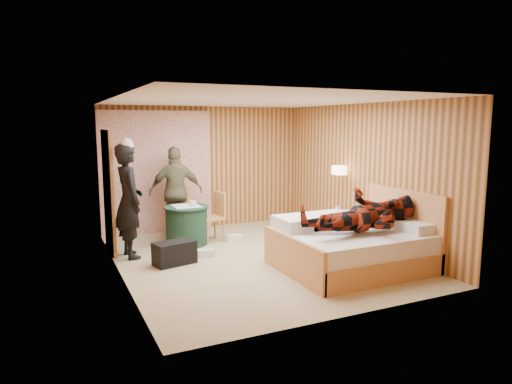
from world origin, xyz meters
name	(u,v)px	position (x,y,z in m)	size (l,w,h in m)	color
floor	(255,258)	(0.00, 0.00, 0.00)	(4.20, 5.00, 0.01)	tan
ceiling	(255,100)	(0.00, 0.00, 2.50)	(4.20, 5.00, 0.01)	white
wall_back	(204,167)	(0.00, 2.50, 1.25)	(4.20, 0.02, 2.50)	#D18250
wall_left	(118,189)	(-2.10, 0.00, 1.25)	(0.02, 5.00, 2.50)	#D18250
wall_right	(363,175)	(2.10, 0.00, 1.25)	(0.02, 5.00, 2.50)	#D18250
curtain	(157,172)	(-1.00, 2.43, 1.20)	(2.20, 0.08, 2.40)	beige
doorway	(108,191)	(-2.06, 1.40, 1.02)	(0.06, 0.90, 2.05)	black
wall_lamp	(339,170)	(1.92, 0.45, 1.30)	(0.26, 0.24, 0.16)	gold
bed	(353,246)	(1.12, -1.07, 0.33)	(2.10, 1.66, 1.14)	#E7975E
nightstand	(341,227)	(1.88, 0.28, 0.28)	(0.41, 0.55, 0.53)	#E7975E
round_table	(187,225)	(-0.75, 1.28, 0.35)	(0.79, 0.79, 0.70)	#1C3D29
chair_far	(178,209)	(-0.73, 1.91, 0.54)	(0.53, 0.53, 0.93)	#E7975E
chair_near	(215,213)	(-0.21, 1.31, 0.52)	(0.46, 0.46, 0.90)	#E7975E
duffel_bag	(174,253)	(-1.27, 0.22, 0.18)	(0.62, 0.33, 0.35)	black
sneaker_left	(206,253)	(-0.71, 0.37, 0.06)	(0.28, 0.11, 0.12)	silver
sneaker_right	(235,238)	(0.10, 1.08, 0.07)	(0.29, 0.12, 0.13)	silver
woman_standing	(129,201)	(-1.81, 0.90, 0.92)	(0.67, 0.44, 1.84)	black
man_at_table	(176,192)	(-0.75, 1.95, 0.86)	(1.01, 0.42, 1.72)	brown
man_on_bed	(366,204)	(1.15, -1.30, 1.00)	(1.77, 0.67, 0.86)	maroon
book_lower	(343,213)	(1.88, 0.23, 0.54)	(0.17, 0.22, 0.02)	silver
book_upper	(343,212)	(1.88, 0.23, 0.56)	(0.16, 0.22, 0.02)	silver
cup_nightstand	(338,209)	(1.88, 0.41, 0.58)	(0.10, 0.10, 0.09)	silver
cup_table	(192,203)	(-0.65, 1.23, 0.75)	(0.12, 0.12, 0.10)	silver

